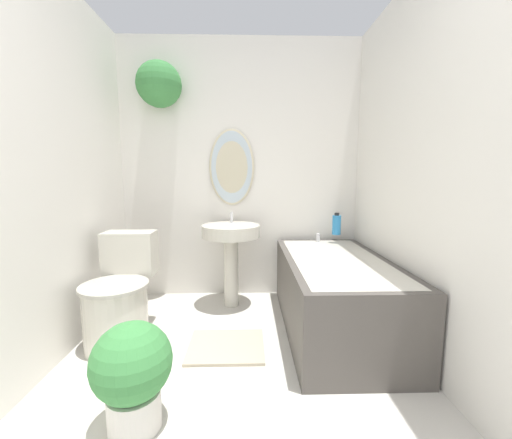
{
  "coord_description": "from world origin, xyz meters",
  "views": [
    {
      "loc": [
        0.07,
        -0.38,
        1.14
      ],
      "look_at": [
        0.12,
        1.62,
        0.87
      ],
      "focal_mm": 22.0,
      "sensor_mm": 36.0,
      "label": 1
    }
  ],
  "objects_px": {
    "toilet": "(120,298)",
    "pedestal_sink": "(231,242)",
    "shampoo_bottle": "(337,225)",
    "bathtub": "(335,293)",
    "potted_plant": "(132,370)"
  },
  "relations": [
    {
      "from": "bathtub",
      "to": "shampoo_bottle",
      "type": "xyz_separation_m",
      "value": [
        0.15,
        0.55,
        0.43
      ]
    },
    {
      "from": "pedestal_sink",
      "to": "toilet",
      "type": "bearing_deg",
      "value": -141.38
    },
    {
      "from": "toilet",
      "to": "bathtub",
      "type": "height_order",
      "value": "toilet"
    },
    {
      "from": "pedestal_sink",
      "to": "shampoo_bottle",
      "type": "relative_size",
      "value": 4.21
    },
    {
      "from": "shampoo_bottle",
      "to": "toilet",
      "type": "bearing_deg",
      "value": -158.29
    },
    {
      "from": "toilet",
      "to": "pedestal_sink",
      "type": "xyz_separation_m",
      "value": [
        0.74,
        0.59,
        0.27
      ]
    },
    {
      "from": "shampoo_bottle",
      "to": "potted_plant",
      "type": "distance_m",
      "value": 2.02
    },
    {
      "from": "shampoo_bottle",
      "to": "potted_plant",
      "type": "bearing_deg",
      "value": -132.03
    },
    {
      "from": "toilet",
      "to": "shampoo_bottle",
      "type": "relative_size",
      "value": 3.74
    },
    {
      "from": "toilet",
      "to": "bathtub",
      "type": "bearing_deg",
      "value": 4.41
    },
    {
      "from": "shampoo_bottle",
      "to": "potted_plant",
      "type": "height_order",
      "value": "shampoo_bottle"
    },
    {
      "from": "bathtub",
      "to": "pedestal_sink",
      "type": "bearing_deg",
      "value": 149.36
    },
    {
      "from": "bathtub",
      "to": "potted_plant",
      "type": "height_order",
      "value": "bathtub"
    },
    {
      "from": "toilet",
      "to": "shampoo_bottle",
      "type": "distance_m",
      "value": 1.86
    },
    {
      "from": "toilet",
      "to": "potted_plant",
      "type": "bearing_deg",
      "value": -64.93
    }
  ]
}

